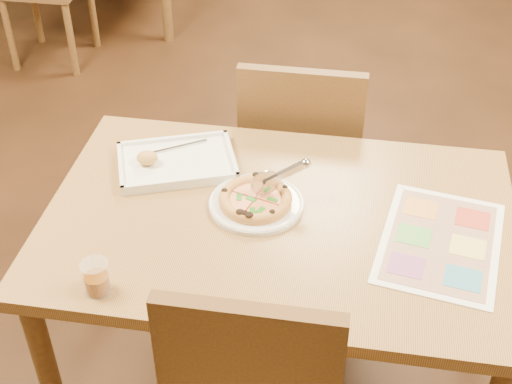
% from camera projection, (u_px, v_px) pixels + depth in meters
% --- Properties ---
extents(dining_table, '(1.30, 0.85, 0.72)m').
position_uv_depth(dining_table, '(279.00, 240.00, 2.02)').
color(dining_table, '#A37241').
rests_on(dining_table, ground).
extents(chair_far, '(0.42, 0.42, 0.47)m').
position_uv_depth(chair_far, '(301.00, 142.00, 2.53)').
color(chair_far, brown).
rests_on(chair_far, ground).
extents(plate, '(0.34, 0.34, 0.01)m').
position_uv_depth(plate, '(256.00, 204.00, 2.00)').
color(plate, white).
rests_on(plate, dining_table).
extents(pizza, '(0.21, 0.21, 0.03)m').
position_uv_depth(pizza, '(255.00, 199.00, 1.99)').
color(pizza, '#E4A54E').
rests_on(pizza, plate).
extents(pizza_cutter, '(0.15, 0.08, 0.09)m').
position_uv_depth(pizza_cutter, '(278.00, 177.00, 1.97)').
color(pizza_cutter, silver).
rests_on(pizza_cutter, pizza).
extents(appetizer_tray, '(0.41, 0.34, 0.06)m').
position_uv_depth(appetizer_tray, '(175.00, 163.00, 2.15)').
color(appetizer_tray, white).
rests_on(appetizer_tray, dining_table).
extents(glass_tumbler, '(0.07, 0.07, 0.09)m').
position_uv_depth(glass_tumbler, '(96.00, 279.00, 1.72)').
color(glass_tumbler, '#783B09').
rests_on(glass_tumbler, dining_table).
extents(menu, '(0.37, 0.47, 0.00)m').
position_uv_depth(menu, '(441.00, 242.00, 1.88)').
color(menu, white).
rests_on(menu, dining_table).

